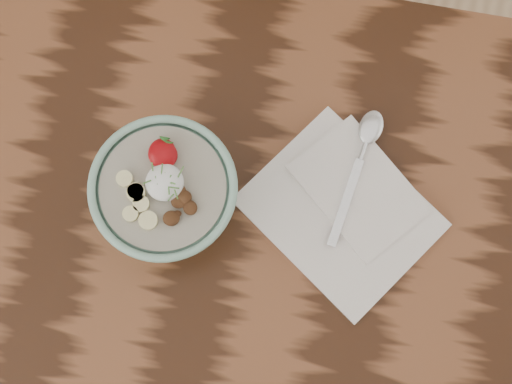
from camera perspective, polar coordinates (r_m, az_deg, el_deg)
The scene contains 4 objects.
table at distance 104.57cm, azimuth -4.19°, elevation -7.71°, with size 160.00×90.00×75.00cm.
breakfast_bowl at distance 91.01cm, azimuth -7.18°, elevation -0.09°, with size 18.39×18.39×12.10cm.
napkin at distance 96.39cm, azimuth 7.09°, elevation -1.23°, with size 29.75×28.69×1.43cm.
spoon at distance 97.31cm, azimuth 8.70°, elevation 3.67°, with size 5.42×19.72×1.03cm.
Camera 1 is at (8.58, -4.91, 169.80)cm, focal length 50.00 mm.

